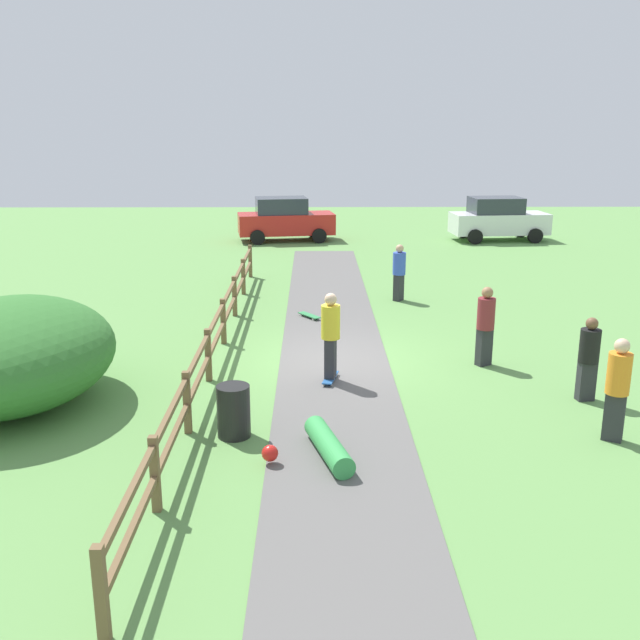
{
  "coord_description": "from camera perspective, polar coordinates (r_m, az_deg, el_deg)",
  "views": [
    {
      "loc": [
        -0.47,
        -15.27,
        5.12
      ],
      "look_at": [
        -0.31,
        -0.26,
        1.0
      ],
      "focal_mm": 40.54,
      "sensor_mm": 36.0,
      "label": 1
    }
  ],
  "objects": [
    {
      "name": "ground_plane",
      "position": [
        16.11,
        1.11,
        -3.19
      ],
      "size": [
        60.0,
        60.0,
        0.0
      ],
      "primitive_type": "plane",
      "color": "#60934C"
    },
    {
      "name": "asphalt_path",
      "position": [
        16.11,
        1.11,
        -3.15
      ],
      "size": [
        2.4,
        28.0,
        0.02
      ],
      "primitive_type": "cube",
      "color": "#605E5B",
      "rests_on": "ground_plane"
    },
    {
      "name": "wooden_fence",
      "position": [
        16.05,
        -8.2,
        -0.92
      ],
      "size": [
        0.12,
        18.12,
        1.1
      ],
      "color": "brown",
      "rests_on": "ground_plane"
    },
    {
      "name": "bush_large",
      "position": [
        14.52,
        -23.24,
        -2.44
      ],
      "size": [
        3.72,
        4.46,
        1.99
      ],
      "primitive_type": "ellipsoid",
      "color": "#33702D",
      "rests_on": "ground_plane"
    },
    {
      "name": "trash_bin",
      "position": [
        12.26,
        -6.83,
        -7.16
      ],
      "size": [
        0.56,
        0.56,
        0.9
      ],
      "primitive_type": "cylinder",
      "color": "black",
      "rests_on": "ground_plane"
    },
    {
      "name": "skater_riding",
      "position": [
        14.47,
        0.84,
        -1.0
      ],
      "size": [
        0.45,
        0.82,
        1.84
      ],
      "color": "#265999",
      "rests_on": "asphalt_path"
    },
    {
      "name": "skater_fallen",
      "position": [
        11.52,
        0.34,
        -9.95
      ],
      "size": [
        1.43,
        1.68,
        0.36
      ],
      "color": "green",
      "rests_on": "asphalt_path"
    },
    {
      "name": "skateboard_loose",
      "position": [
        19.47,
        -0.85,
        0.37
      ],
      "size": [
        0.63,
        0.76,
        0.08
      ],
      "color": "#338C4C",
      "rests_on": "asphalt_path"
    },
    {
      "name": "bystander_maroon",
      "position": [
        15.92,
        12.94,
        -0.19
      ],
      "size": [
        0.51,
        0.51,
        1.75
      ],
      "color": "#2D2D33",
      "rests_on": "ground_plane"
    },
    {
      "name": "bystander_black",
      "position": [
        14.48,
        20.45,
        -2.64
      ],
      "size": [
        0.43,
        0.43,
        1.63
      ],
      "color": "#2D2D33",
      "rests_on": "ground_plane"
    },
    {
      "name": "bystander_blue",
      "position": [
        21.41,
        6.26,
        3.95
      ],
      "size": [
        0.53,
        0.53,
        1.68
      ],
      "color": "#2D2D33",
      "rests_on": "ground_plane"
    },
    {
      "name": "bystander_orange",
      "position": [
        12.8,
        22.44,
        -4.76
      ],
      "size": [
        0.52,
        0.52,
        1.77
      ],
      "color": "#2D2D33",
      "rests_on": "ground_plane"
    },
    {
      "name": "parked_car_red",
      "position": [
        32.34,
        -2.8,
        7.95
      ],
      "size": [
        4.41,
        2.48,
        1.92
      ],
      "color": "red",
      "rests_on": "ground_plane"
    },
    {
      "name": "parked_car_white",
      "position": [
        33.36,
        13.89,
        7.75
      ],
      "size": [
        4.34,
        2.29,
        1.92
      ],
      "color": "silver",
      "rests_on": "ground_plane"
    }
  ]
}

